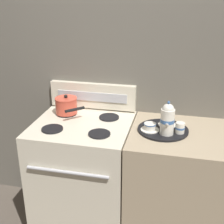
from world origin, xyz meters
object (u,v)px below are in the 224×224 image
teapot (167,119)px  teacup_left (167,122)px  serving_tray (163,130)px  saucepan (66,105)px  stove (84,176)px  creamer_jug (180,128)px  teacup_right (150,127)px

teapot → teacup_left: 0.17m
serving_tray → teapot: size_ratio=1.51×
teapot → serving_tray: bearing=111.2°
serving_tray → saucepan: bearing=170.3°
stove → teacup_left: bearing=7.8°
stove → teapot: 0.85m
teapot → saucepan: bearing=165.6°
teacup_left → teapot: bearing=-88.3°
teacup_left → creamer_jug: creamer_jug is taller
stove → teapot: bearing=-5.4°
saucepan → teapot: 0.82m
serving_tray → teacup_left: 0.08m
saucepan → teacup_left: bearing=-4.3°
teacup_right → serving_tray: bearing=24.0°
saucepan → creamer_jug: (0.88, -0.17, -0.02)m
stove → teacup_right: bearing=-3.0°
stove → teacup_right: size_ratio=7.29×
teacup_left → creamer_jug: (0.09, -0.11, 0.01)m
serving_tray → teacup_right: (-0.09, -0.04, 0.03)m
serving_tray → creamer_jug: 0.13m
teapot → teacup_left: teapot is taller
saucepan → teacup_right: 0.70m
serving_tray → teapot: teapot is taller
stove → saucepan: saucepan is taller
serving_tray → creamer_jug: bearing=-17.1°
stove → teacup_right: teacup_right is taller
creamer_jug → stove: bearing=178.2°
stove → saucepan: (-0.17, 0.14, 0.54)m
teacup_right → teacup_left: bearing=44.7°
teapot → creamer_jug: bearing=22.8°
teapot → creamer_jug: (0.09, 0.04, -0.07)m
stove → teapot: size_ratio=3.97×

